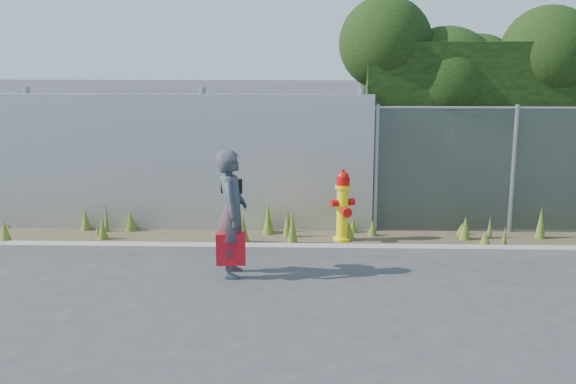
# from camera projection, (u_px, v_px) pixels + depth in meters

# --- Properties ---
(ground) EXTENTS (80.00, 80.00, 0.00)m
(ground) POSITION_uv_depth(u_px,v_px,m) (309.00, 298.00, 8.73)
(ground) COLOR #37373A
(ground) RESTS_ON ground
(curb) EXTENTS (16.00, 0.22, 0.12)m
(curb) POSITION_uv_depth(u_px,v_px,m) (309.00, 249.00, 10.47)
(curb) COLOR gray
(curb) RESTS_ON ground
(weed_strip) EXTENTS (16.00, 1.33, 0.54)m
(weed_strip) POSITION_uv_depth(u_px,v_px,m) (396.00, 233.00, 11.04)
(weed_strip) COLOR #483B29
(weed_strip) RESTS_ON ground
(corrugated_fence) EXTENTS (8.50, 0.21, 2.30)m
(corrugated_fence) POSITION_uv_depth(u_px,v_px,m) (107.00, 163.00, 11.52)
(corrugated_fence) COLOR #A6AAAD
(corrugated_fence) RESTS_ON ground
(hedge) EXTENTS (7.74, 2.05, 3.73)m
(hedge) POSITION_uv_depth(u_px,v_px,m) (565.00, 102.00, 12.08)
(hedge) COLOR black
(hedge) RESTS_ON ground
(fire_hydrant) EXTENTS (0.38, 0.34, 1.12)m
(fire_hydrant) POSITION_uv_depth(u_px,v_px,m) (343.00, 207.00, 10.96)
(fire_hydrant) COLOR yellow
(fire_hydrant) RESTS_ON ground
(woman) EXTENTS (0.42, 0.62, 1.68)m
(woman) POSITION_uv_depth(u_px,v_px,m) (232.00, 213.00, 9.38)
(woman) COLOR #11616B
(woman) RESTS_ON ground
(red_tote_bag) EXTENTS (0.38, 0.14, 0.50)m
(red_tote_bag) POSITION_uv_depth(u_px,v_px,m) (231.00, 249.00, 9.33)
(red_tote_bag) COLOR #A50927
(black_shoulder_bag) EXTENTS (0.26, 0.11, 0.20)m
(black_shoulder_bag) POSITION_uv_depth(u_px,v_px,m) (231.00, 186.00, 9.51)
(black_shoulder_bag) COLOR black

